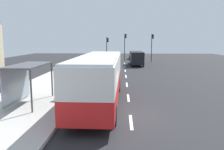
% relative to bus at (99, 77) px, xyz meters
% --- Properties ---
extents(ground_plane, '(56.00, 92.00, 0.04)m').
position_rel_bus_xyz_m(ground_plane, '(1.71, 11.72, -1.86)').
color(ground_plane, '#262628').
extents(sidewalk_platform, '(6.20, 30.00, 0.18)m').
position_rel_bus_xyz_m(sidewalk_platform, '(-4.69, -0.28, -1.75)').
color(sidewalk_platform, beige).
rests_on(sidewalk_platform, ground).
extents(lane_stripe_seg_1, '(0.16, 2.20, 0.01)m').
position_rel_bus_xyz_m(lane_stripe_seg_1, '(1.96, -3.28, -1.84)').
color(lane_stripe_seg_1, silver).
rests_on(lane_stripe_seg_1, ground).
extents(lane_stripe_seg_2, '(0.16, 2.20, 0.01)m').
position_rel_bus_xyz_m(lane_stripe_seg_2, '(1.96, 1.72, -1.84)').
color(lane_stripe_seg_2, silver).
rests_on(lane_stripe_seg_2, ground).
extents(lane_stripe_seg_3, '(0.16, 2.20, 0.01)m').
position_rel_bus_xyz_m(lane_stripe_seg_3, '(1.96, 6.72, -1.84)').
color(lane_stripe_seg_3, silver).
rests_on(lane_stripe_seg_3, ground).
extents(lane_stripe_seg_4, '(0.16, 2.20, 0.01)m').
position_rel_bus_xyz_m(lane_stripe_seg_4, '(1.96, 11.72, -1.84)').
color(lane_stripe_seg_4, silver).
rests_on(lane_stripe_seg_4, ground).
extents(lane_stripe_seg_5, '(0.16, 2.20, 0.01)m').
position_rel_bus_xyz_m(lane_stripe_seg_5, '(1.96, 16.72, -1.84)').
color(lane_stripe_seg_5, silver).
rests_on(lane_stripe_seg_5, ground).
extents(lane_stripe_seg_6, '(0.16, 2.20, 0.01)m').
position_rel_bus_xyz_m(lane_stripe_seg_6, '(1.96, 21.72, -1.84)').
color(lane_stripe_seg_6, silver).
rests_on(lane_stripe_seg_6, ground).
extents(lane_stripe_seg_7, '(0.16, 2.20, 0.01)m').
position_rel_bus_xyz_m(lane_stripe_seg_7, '(1.96, 26.72, -1.84)').
color(lane_stripe_seg_7, silver).
rests_on(lane_stripe_seg_7, ground).
extents(bus, '(2.67, 11.05, 3.21)m').
position_rel_bus_xyz_m(bus, '(0.00, 0.00, 0.00)').
color(bus, red).
rests_on(bus, ground).
extents(white_van, '(2.11, 5.24, 2.30)m').
position_rel_bus_xyz_m(white_van, '(3.91, 23.20, -0.50)').
color(white_van, black).
rests_on(white_van, ground).
extents(sedan_near, '(1.84, 4.40, 1.52)m').
position_rel_bus_xyz_m(sedan_near, '(4.01, 36.15, -1.05)').
color(sedan_near, '#A51919').
rests_on(sedan_near, ground).
extents(sedan_far, '(1.87, 4.41, 1.52)m').
position_rel_bus_xyz_m(sedan_far, '(4.01, 26.61, -1.05)').
color(sedan_far, '#195933').
rests_on(sedan_far, ground).
extents(recycling_bin_blue, '(0.52, 0.52, 0.95)m').
position_rel_bus_xyz_m(recycling_bin_blue, '(-2.49, 0.49, -1.19)').
color(recycling_bin_blue, blue).
rests_on(recycling_bin_blue, sidewalk_platform).
extents(recycling_bin_yellow, '(0.52, 0.52, 0.95)m').
position_rel_bus_xyz_m(recycling_bin_yellow, '(-2.49, 1.19, -1.19)').
color(recycling_bin_yellow, yellow).
rests_on(recycling_bin_yellow, sidewalk_platform).
extents(traffic_light_near_side, '(0.49, 0.28, 5.35)m').
position_rel_bus_xyz_m(traffic_light_near_side, '(7.21, 29.44, 1.69)').
color(traffic_light_near_side, '#2D2D2D').
rests_on(traffic_light_near_side, ground).
extents(traffic_light_far_side, '(0.49, 0.28, 4.70)m').
position_rel_bus_xyz_m(traffic_light_far_side, '(-1.39, 30.24, 1.30)').
color(traffic_light_far_side, '#2D2D2D').
rests_on(traffic_light_far_side, ground).
extents(traffic_light_median, '(0.49, 0.28, 5.45)m').
position_rel_bus_xyz_m(traffic_light_median, '(2.11, 31.04, 1.75)').
color(traffic_light_median, '#2D2D2D').
rests_on(traffic_light_median, ground).
extents(bus_shelter, '(1.80, 4.00, 2.50)m').
position_rel_bus_xyz_m(bus_shelter, '(-4.70, -0.55, 0.25)').
color(bus_shelter, '#4C4C51').
rests_on(bus_shelter, sidewalk_platform).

